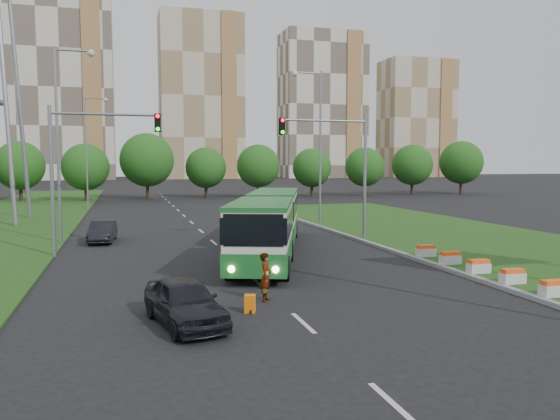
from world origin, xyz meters
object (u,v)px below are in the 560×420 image
object	(u,v)px
car_left_near	(185,302)
articulated_bus	(265,222)
traffic_mast_median	(341,157)
car_left_far	(103,232)
traffic_mast_left	(84,156)
pedestrian	(266,277)
shopping_trolley	(250,304)

from	to	relation	value
car_left_near	articulated_bus	bearing A→B (deg)	52.51
traffic_mast_median	car_left_far	xyz separation A→B (m)	(-14.52, 4.10, -4.68)
car_left_near	traffic_mast_median	bearing A→B (deg)	40.49
traffic_mast_left	car_left_near	size ratio (longest dim) A/B	1.86
articulated_bus	car_left_near	size ratio (longest dim) A/B	4.00
traffic_mast_median	pedestrian	world-z (taller)	traffic_mast_median
traffic_mast_median	car_left_near	distance (m)	19.51
car_left_far	pedestrian	world-z (taller)	pedestrian
traffic_mast_left	pedestrian	world-z (taller)	traffic_mast_left
traffic_mast_median	traffic_mast_left	bearing A→B (deg)	-176.23
traffic_mast_left	car_left_near	xyz separation A→B (m)	(3.78, -14.16, -4.62)
car_left_far	articulated_bus	bearing A→B (deg)	-33.19
articulated_bus	car_left_far	size ratio (longest dim) A/B	4.22
car_left_near	pedestrian	size ratio (longest dim) A/B	2.42
traffic_mast_median	shopping_trolley	xyz separation A→B (m)	(-9.13, -14.39, -5.05)
car_left_near	traffic_mast_left	bearing A→B (deg)	92.33
car_left_far	pedestrian	distance (m)	18.25
pedestrian	traffic_mast_median	bearing A→B (deg)	-7.65
traffic_mast_left	shopping_trolley	bearing A→B (deg)	-65.77
traffic_mast_left	car_left_far	distance (m)	6.95
car_left_far	shopping_trolley	distance (m)	19.26
traffic_mast_median	car_left_far	size ratio (longest dim) A/B	1.97
traffic_mast_left	shopping_trolley	size ratio (longest dim) A/B	13.13
traffic_mast_median	shopping_trolley	size ratio (longest dim) A/B	13.13
traffic_mast_median	articulated_bus	size ratio (longest dim) A/B	0.47
traffic_mast_left	car_left_near	world-z (taller)	traffic_mast_left
shopping_trolley	car_left_far	bearing A→B (deg)	126.78
car_left_near	car_left_far	size ratio (longest dim) A/B	1.05
car_left_far	pedestrian	size ratio (longest dim) A/B	2.30
traffic_mast_median	car_left_near	size ratio (longest dim) A/B	1.86
car_left_near	shopping_trolley	bearing A→B (deg)	6.34
car_left_near	shopping_trolley	world-z (taller)	car_left_near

